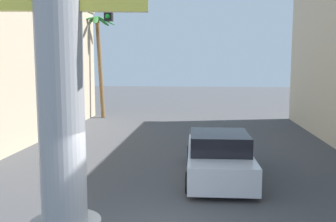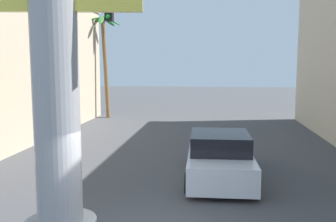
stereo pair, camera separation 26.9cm
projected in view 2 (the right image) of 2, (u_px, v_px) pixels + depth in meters
ground_plane at (183, 146)px, 17.26m from camera, size 92.80×92.80×0.00m
neon_sign_pole at (54, 31)px, 6.94m from camera, size 3.25×1.40×10.02m
traffic_light_mast at (24, 49)px, 12.10m from camera, size 5.37×0.32×6.00m
car_lead at (219, 157)px, 12.46m from camera, size 2.25×5.07×1.56m
palm_tree_far_left at (104, 52)px, 26.21m from camera, size 2.53×2.54×7.10m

